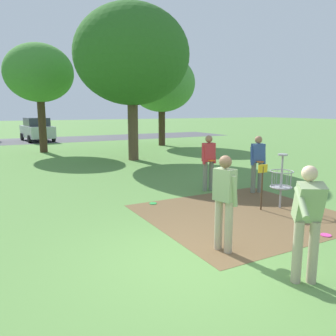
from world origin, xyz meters
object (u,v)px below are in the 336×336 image
(player_throwing, at_px, (308,217))
(tree_near_left, at_px, (39,73))
(player_foreground_watching, at_px, (224,198))
(frisbee_by_tee, at_px, (153,203))
(player_waiting_left, at_px, (258,161))
(frisbee_mid_grass, at_px, (326,235))
(player_waiting_right, at_px, (209,160))
(parked_car_center_left, at_px, (37,129))
(tree_mid_left, at_px, (162,84))
(tree_near_right, at_px, (132,56))
(disc_golf_basket, at_px, (279,179))

(player_throwing, xyz_separation_m, tree_near_left, (-0.99, 17.67, 3.51))
(player_foreground_watching, bearing_deg, frisbee_by_tee, 86.23)
(player_waiting_left, bearing_deg, tree_near_left, 107.29)
(player_waiting_left, height_order, frisbee_mid_grass, player_waiting_left)
(player_waiting_right, bearing_deg, frisbee_by_tee, -166.44)
(player_throwing, relative_size, parked_car_center_left, 0.39)
(player_waiting_right, height_order, tree_mid_left, tree_mid_left)
(player_waiting_right, relative_size, frisbee_by_tee, 8.37)
(player_throwing, relative_size, player_waiting_left, 1.00)
(player_waiting_right, height_order, tree_near_right, tree_near_right)
(frisbee_by_tee, bearing_deg, disc_golf_basket, -35.49)
(parked_car_center_left, bearing_deg, frisbee_by_tee, -89.49)
(player_throwing, xyz_separation_m, tree_near_right, (2.49, 12.33, 4.01))
(disc_golf_basket, relative_size, player_foreground_watching, 0.81)
(player_foreground_watching, xyz_separation_m, tree_near_left, (-0.64, 16.24, 3.53))
(tree_near_left, bearing_deg, parked_car_center_left, 85.09)
(disc_golf_basket, bearing_deg, frisbee_mid_grass, -108.04)
(disc_golf_basket, bearing_deg, tree_near_right, 90.02)
(player_foreground_watching, bearing_deg, tree_mid_left, 66.07)
(tree_near_left, bearing_deg, disc_golf_basket, -76.79)
(frisbee_mid_grass, bearing_deg, tree_near_right, 87.00)
(disc_golf_basket, distance_m, tree_near_right, 10.39)
(player_throwing, bearing_deg, frisbee_by_tee, 91.64)
(player_waiting_right, bearing_deg, tree_near_right, 86.15)
(player_waiting_right, xyz_separation_m, tree_near_left, (-3.00, 12.43, 3.53))
(player_foreground_watching, relative_size, parked_car_center_left, 0.39)
(frisbee_by_tee, relative_size, frisbee_mid_grass, 1.00)
(tree_near_left, distance_m, tree_mid_left, 7.89)
(player_throwing, xyz_separation_m, parked_car_center_left, (-0.32, 25.42, -0.06))
(frisbee_mid_grass, bearing_deg, player_waiting_right, 88.43)
(player_waiting_left, bearing_deg, frisbee_by_tee, 173.53)
(frisbee_mid_grass, bearing_deg, tree_near_left, 99.82)
(player_waiting_left, bearing_deg, player_foreground_watching, -140.24)
(tree_near_left, bearing_deg, player_throwing, -86.80)
(tree_near_left, bearing_deg, tree_mid_left, 0.72)
(parked_car_center_left, bearing_deg, disc_golf_basket, -82.91)
(player_waiting_right, bearing_deg, tree_near_left, 103.55)
(player_foreground_watching, relative_size, frisbee_by_tee, 8.37)
(tree_near_left, relative_size, tree_mid_left, 1.00)
(player_throwing, height_order, player_waiting_left, same)
(disc_golf_basket, height_order, frisbee_by_tee, disc_golf_basket)
(frisbee_mid_grass, xyz_separation_m, tree_near_right, (0.59, 11.31, 4.99))
(tree_near_right, xyz_separation_m, parked_car_center_left, (-2.81, 13.09, -4.08))
(player_waiting_left, relative_size, tree_near_left, 0.28)
(player_waiting_left, relative_size, player_waiting_right, 1.00)
(disc_golf_basket, relative_size, player_waiting_left, 0.81)
(player_waiting_right, xyz_separation_m, frisbee_by_tee, (-2.14, -0.52, -0.96))
(player_foreground_watching, relative_size, player_throwing, 1.00)
(player_waiting_right, height_order, frisbee_mid_grass, player_waiting_right)
(player_waiting_right, height_order, parked_car_center_left, parked_car_center_left)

